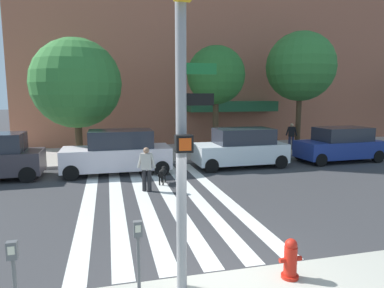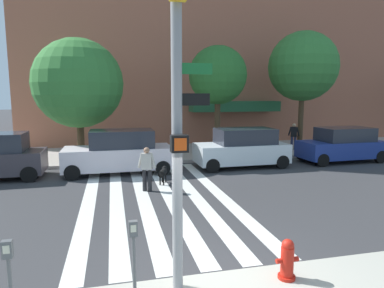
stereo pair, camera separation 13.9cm
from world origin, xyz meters
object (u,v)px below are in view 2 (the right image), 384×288
object	(u,v)px
street_tree_middle	(218,76)
street_tree_further	(303,67)
parking_meter_curbside	(134,249)
parked_car_fourth_in_line	(342,145)
traffic_light_pole	(178,95)
parking_meter_second_along	(9,273)
street_tree_nearest	(78,84)
parked_car_third_in_line	(242,148)
dog_on_leash	(163,173)
pedestrian_dog_walker	(147,167)
pedestrian_bystander	(294,135)
parked_car_behind_first	(119,152)
fire_hydrant	(287,260)

from	to	relation	value
street_tree_middle	street_tree_further	world-z (taller)	street_tree_further
parking_meter_curbside	parked_car_fourth_in_line	world-z (taller)	parked_car_fourth_in_line
traffic_light_pole	parked_car_fourth_in_line	distance (m)	14.95
street_tree_middle	parking_meter_second_along	bearing A→B (deg)	-118.40
street_tree_nearest	parking_meter_curbside	bearing A→B (deg)	-81.72
parked_car_third_in_line	parked_car_fourth_in_line	size ratio (longest dim) A/B	0.99
parking_meter_second_along	dog_on_leash	xyz separation A→B (m)	(3.41, 8.21, -0.59)
parked_car_fourth_in_line	pedestrian_dog_walker	world-z (taller)	parked_car_fourth_in_line
parking_meter_second_along	pedestrian_dog_walker	distance (m)	7.75
street_tree_further	pedestrian_dog_walker	world-z (taller)	street_tree_further
parking_meter_second_along	parked_car_third_in_line	distance (m)	13.00
parked_car_third_in_line	parked_car_fourth_in_line	bearing A→B (deg)	0.01
traffic_light_pole	parking_meter_second_along	xyz separation A→B (m)	(-2.54, -0.48, -2.49)
dog_on_leash	parked_car_third_in_line	bearing A→B (deg)	28.08
street_tree_middle	pedestrian_bystander	distance (m)	6.15
street_tree_nearest	street_tree_further	xyz separation A→B (m)	(13.11, 0.86, 1.15)
parked_car_fourth_in_line	street_tree_nearest	xyz separation A→B (m)	(-13.44, 2.77, 3.19)
pedestrian_dog_walker	pedestrian_bystander	bearing A→B (deg)	34.17
parking_meter_curbside	parking_meter_second_along	size ratio (longest dim) A/B	1.00
parked_car_third_in_line	parked_car_fourth_in_line	distance (m)	5.65
parked_car_behind_first	dog_on_leash	xyz separation A→B (m)	(1.65, -2.28, -0.51)
parked_car_behind_first	parked_car_third_in_line	distance (m)	5.92
parked_car_fourth_in_line	street_tree_further	size ratio (longest dim) A/B	0.63
parked_car_fourth_in_line	street_tree_further	bearing A→B (deg)	95.25
parking_meter_curbside	street_tree_nearest	bearing A→B (deg)	98.28
fire_hydrant	parking_meter_second_along	distance (m)	4.59
street_tree_middle	pedestrian_dog_walker	size ratio (longest dim) A/B	3.74
parked_car_behind_first	parked_car_third_in_line	xyz separation A→B (m)	(5.92, 0.00, -0.02)
parked_car_fourth_in_line	street_tree_middle	world-z (taller)	street_tree_middle
street_tree_further	street_tree_nearest	bearing A→B (deg)	-176.25
traffic_light_pole	parked_car_behind_first	bearing A→B (deg)	94.46
parking_meter_curbside	fire_hydrant	bearing A→B (deg)	-0.05
parked_car_behind_first	dog_on_leash	world-z (taller)	parked_car_behind_first
street_tree_further	pedestrian_dog_walker	xyz separation A→B (m)	(-10.32, -6.85, -4.32)
parked_car_fourth_in_line	pedestrian_dog_walker	distance (m)	11.13
parking_meter_curbside	street_tree_further	size ratio (longest dim) A/B	0.19
parking_meter_curbside	pedestrian_bystander	size ratio (longest dim) A/B	0.83
parked_car_behind_first	fire_hydrant	bearing A→B (deg)	-74.62
parked_car_behind_first	street_tree_middle	world-z (taller)	street_tree_middle
street_tree_middle	dog_on_leash	size ratio (longest dim) A/B	6.06
fire_hydrant	street_tree_further	size ratio (longest dim) A/B	0.11
street_tree_middle	pedestrian_bystander	size ratio (longest dim) A/B	3.74
pedestrian_bystander	parking_meter_second_along	bearing A→B (deg)	-131.82
street_tree_nearest	parked_car_fourth_in_line	bearing A→B (deg)	-11.65
parking_meter_curbside	parked_car_behind_first	size ratio (longest dim) A/B	0.29
parking_meter_second_along	parked_car_third_in_line	world-z (taller)	parked_car_third_in_line
fire_hydrant	parked_car_behind_first	bearing A→B (deg)	105.38
dog_on_leash	street_tree_middle	bearing A→B (deg)	53.91
fire_hydrant	street_tree_further	xyz separation A→B (m)	(8.45, 13.77, 4.72)
parking_meter_second_along	pedestrian_dog_walker	bearing A→B (deg)	69.77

